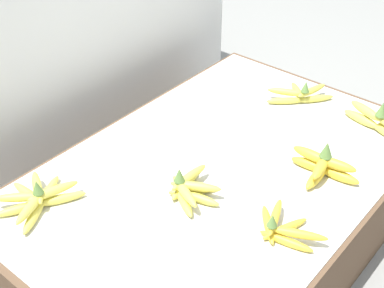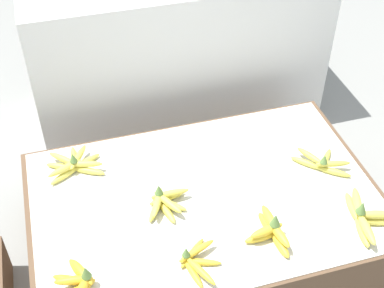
{
  "view_description": "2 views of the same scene",
  "coord_description": "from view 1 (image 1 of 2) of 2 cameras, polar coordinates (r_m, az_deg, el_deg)",
  "views": [
    {
      "loc": [
        -0.99,
        -0.72,
        1.25
      ],
      "look_at": [
        0.02,
        0.13,
        0.29
      ],
      "focal_mm": 50.0,
      "sensor_mm": 36.0,
      "label": 1
    },
    {
      "loc": [
        -0.42,
        -1.27,
        1.72
      ],
      "look_at": [
        -0.02,
        0.11,
        0.44
      ],
      "focal_mm": 50.0,
      "sensor_mm": 36.0,
      "label": 2
    }
  ],
  "objects": [
    {
      "name": "banana_bunch_middle_right",
      "position": [
        1.9,
        11.44,
        5.24
      ],
      "size": [
        0.2,
        0.2,
        0.09
      ],
      "color": "gold",
      "rests_on": "display_platform"
    },
    {
      "name": "banana_bunch_middle_midleft",
      "position": [
        1.45,
        -0.33,
        -4.79
      ],
      "size": [
        0.18,
        0.16,
        0.09
      ],
      "color": "#DBCC4C",
      "rests_on": "display_platform"
    },
    {
      "name": "back_vendor_table",
      "position": [
        2.16,
        -14.49,
        10.75
      ],
      "size": [
        1.35,
        0.6,
        0.74
      ],
      "color": "white",
      "rests_on": "ground_plane"
    },
    {
      "name": "display_platform",
      "position": [
        1.65,
        2.97,
        -6.31
      ],
      "size": [
        1.28,
        0.85,
        0.28
      ],
      "color": "brown",
      "rests_on": "ground_plane"
    },
    {
      "name": "banana_bunch_front_midright",
      "position": [
        1.56,
        13.78,
        -2.25
      ],
      "size": [
        0.14,
        0.21,
        0.11
      ],
      "color": "gold",
      "rests_on": "display_platform"
    },
    {
      "name": "ground_plane",
      "position": [
        1.75,
        2.83,
        -9.64
      ],
      "size": [
        10.0,
        10.0,
        0.0
      ],
      "primitive_type": "plane",
      "color": "gray"
    },
    {
      "name": "banana_bunch_front_right",
      "position": [
        1.81,
        19.69,
        2.4
      ],
      "size": [
        0.17,
        0.26,
        0.11
      ],
      "color": "#DBCC4C",
      "rests_on": "display_platform"
    },
    {
      "name": "banana_bunch_front_midleft",
      "position": [
        1.36,
        9.57,
        -8.87
      ],
      "size": [
        0.14,
        0.21,
        0.08
      ],
      "color": "gold",
      "rests_on": "display_platform"
    },
    {
      "name": "banana_bunch_back_left",
      "position": [
        1.48,
        -16.18,
        -5.59
      ],
      "size": [
        0.22,
        0.2,
        0.09
      ],
      "color": "#DBCC4C",
      "rests_on": "display_platform"
    }
  ]
}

